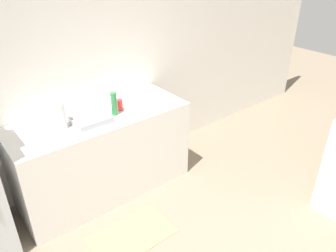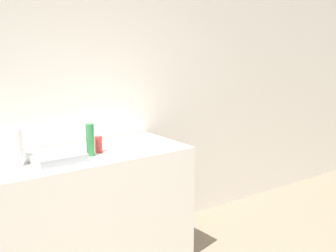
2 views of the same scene
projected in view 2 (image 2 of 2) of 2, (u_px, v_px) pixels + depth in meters
The scene contains 6 objects.
wall_back at pixel (44, 100), 3.65m from camera, with size 8.00×0.06×2.60m, color white.
counter at pixel (71, 216), 3.52m from camera, with size 1.83×0.70×0.93m, color silver.
sink_basin at pixel (55, 157), 3.30m from camera, with size 0.35×0.34×0.06m, color #9EA3A8.
bottle_tall at pixel (90, 140), 3.41m from camera, with size 0.06×0.06×0.24m, color #2D7F42.
bottle_short at pixel (98, 144), 3.52m from camera, with size 0.06×0.06×0.12m, color red.
paper_towel_roll at pixel (15, 148), 3.15m from camera, with size 0.10×0.10×0.26m, color white.
Camera 2 is at (-1.38, -0.60, 1.85)m, focal length 50.00 mm.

